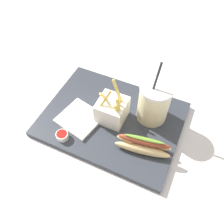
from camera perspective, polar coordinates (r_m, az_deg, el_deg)
ground_plane at (r=0.83m, az=-0.00°, el=-2.52°), size 2.40×2.40×0.02m
food_tray at (r=0.81m, az=-0.00°, el=-1.71°), size 0.45×0.34×0.02m
soda_cup at (r=0.76m, az=9.90°, el=2.25°), size 0.10×0.10×0.22m
fries_basket at (r=0.77m, az=-0.21°, el=0.30°), size 0.09×0.09×0.15m
hot_dog_1 at (r=0.72m, az=7.42°, el=-7.73°), size 0.17×0.08×0.06m
ketchup_cup_1 at (r=0.77m, az=-11.74°, el=-5.46°), size 0.04×0.04×0.02m
napkin_stack at (r=0.80m, az=-7.68°, el=-1.54°), size 0.15×0.14×0.01m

